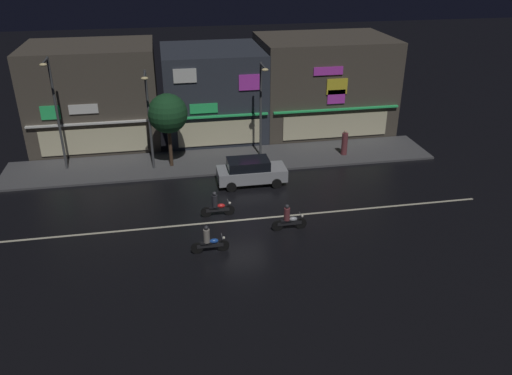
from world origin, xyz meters
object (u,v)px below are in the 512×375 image
pedestrian_on_sidewalk (345,143)px  traffic_cone (232,176)px  streetlamp_west (55,107)px  streetlamp_east (261,103)px  streetlamp_mid (149,113)px  motorcycle_following (217,206)px  parked_car_near_kerb (251,171)px  motorcycle_opposite_lane (209,241)px  motorcycle_lead (289,219)px

pedestrian_on_sidewalk → traffic_cone: bearing=44.5°
streetlamp_west → streetlamp_east: streetlamp_west is taller
streetlamp_mid → motorcycle_following: streetlamp_mid is taller
motorcycle_following → pedestrian_on_sidewalk: bearing=30.3°
parked_car_near_kerb → motorcycle_opposite_lane: bearing=65.4°
motorcycle_opposite_lane → motorcycle_lead: bearing=-158.7°
motorcycle_following → traffic_cone: (1.49, 4.54, -0.36)m
traffic_cone → motorcycle_following: bearing=-108.2°
streetlamp_west → parked_car_near_kerb: (11.77, -4.09, -3.62)m
streetlamp_mid → motorcycle_lead: 11.93m
parked_car_near_kerb → motorcycle_lead: bearing=99.5°
parked_car_near_kerb → motorcycle_following: (-2.59, -3.77, -0.24)m
motorcycle_lead → motorcycle_opposite_lane: (-4.37, -1.41, 0.00)m
parked_car_near_kerb → traffic_cone: bearing=-35.2°
streetlamp_east → parked_car_near_kerb: size_ratio=1.53×
streetlamp_east → motorcycle_following: (-4.02, -7.71, -3.43)m
streetlamp_east → parked_car_near_kerb: 5.27m
streetlamp_east → motorcycle_lead: 10.47m
pedestrian_on_sidewalk → parked_car_near_kerb: (-7.32, -3.29, -0.10)m
motorcycle_lead → parked_car_near_kerb: bearing=-76.6°
motorcycle_opposite_lane → streetlamp_mid: bearing=-72.3°
motorcycle_following → traffic_cone: bearing=66.6°
streetlamp_east → motorcycle_following: size_ratio=3.47×
streetlamp_east → pedestrian_on_sidewalk: 6.68m
streetlamp_mid → motorcycle_following: bearing=-63.3°
streetlamp_west → streetlamp_mid: (5.75, -1.01, -0.43)m
streetlamp_mid → traffic_cone: size_ratio=11.97×
parked_car_near_kerb → motorcycle_opposite_lane: 8.10m
streetlamp_mid → traffic_cone: 6.63m
motorcycle_following → streetlamp_east: bearing=57.3°
motorcycle_lead → streetlamp_east: bearing=-88.7°
motorcycle_opposite_lane → traffic_cone: (2.28, 8.13, -0.36)m
streetlamp_east → motorcycle_lead: (-0.44, -9.88, -3.43)m
streetlamp_west → motorcycle_lead: size_ratio=3.90×
streetlamp_mid → traffic_cone: streetlamp_mid is taller
motorcycle_following → motorcycle_opposite_lane: (-0.79, -3.58, 0.00)m
parked_car_near_kerb → motorcycle_lead: 6.03m
motorcycle_following → motorcycle_opposite_lane: bearing=-107.6°
streetlamp_mid → motorcycle_lead: size_ratio=3.47×
pedestrian_on_sidewalk → motorcycle_opposite_lane: 15.09m
streetlamp_west → pedestrian_on_sidewalk: 19.43m
streetlamp_mid → parked_car_near_kerb: streetlamp_mid is taller
streetlamp_east → pedestrian_on_sidewalk: streetlamp_east is taller
traffic_cone → motorcycle_opposite_lane: bearing=-105.7°
streetlamp_west → traffic_cone: size_ratio=13.46×
motorcycle_lead → motorcycle_opposite_lane: size_ratio=1.00×
motorcycle_opposite_lane → parked_car_near_kerb: bearing=-111.2°
parked_car_near_kerb → motorcycle_opposite_lane: (-3.37, -7.36, -0.24)m
pedestrian_on_sidewalk → parked_car_near_kerb: bearing=52.0°
motorcycle_lead → pedestrian_on_sidewalk: bearing=-120.6°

